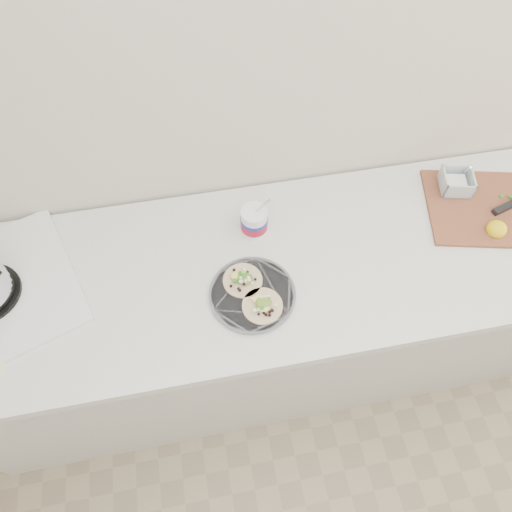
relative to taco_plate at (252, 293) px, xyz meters
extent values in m
cube|color=beige|center=(0.12, 0.41, 0.38)|extent=(3.50, 0.05, 2.60)
cube|color=silver|center=(0.12, 0.12, -0.49)|extent=(2.40, 0.62, 0.86)
cube|color=silver|center=(0.12, 0.10, -0.04)|extent=(2.44, 0.66, 0.04)
cylinder|color=#57565D|center=(0.00, 0.00, -0.01)|extent=(0.25, 0.25, 0.01)
cylinder|color=#57565D|center=(0.00, 0.00, -0.01)|extent=(0.26, 0.26, 0.00)
cylinder|color=white|center=(0.05, 0.23, 0.03)|extent=(0.09, 0.09, 0.10)
cylinder|color=#A4122A|center=(0.05, 0.23, 0.03)|extent=(0.09, 0.09, 0.04)
cylinder|color=#192D99|center=(0.05, 0.23, 0.05)|extent=(0.09, 0.09, 0.01)
cube|color=brown|center=(0.88, 0.17, -0.01)|extent=(0.53, 0.42, 0.01)
cube|color=white|center=(0.77, 0.28, 0.01)|extent=(0.07, 0.07, 0.03)
ellipsoid|color=yellow|center=(0.82, 0.08, 0.01)|extent=(0.06, 0.06, 0.06)
cube|color=black|center=(0.90, 0.16, 0.00)|extent=(0.11, 0.05, 0.02)
camera|label=1|loc=(-0.11, -0.63, 1.21)|focal=32.00mm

